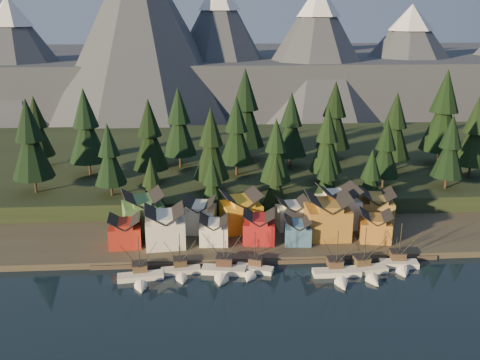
{
  "coord_description": "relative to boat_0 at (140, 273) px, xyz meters",
  "views": [
    {
      "loc": [
        -13.53,
        -95.3,
        56.29
      ],
      "look_at": [
        -5.22,
        30.0,
        15.59
      ],
      "focal_mm": 40.0,
      "sensor_mm": 36.0,
      "label": 1
    }
  ],
  "objects": [
    {
      "name": "tree_hill_1",
      "position": [
        -21.89,
        59.29,
        18.92
      ],
      "size": [
        11.75,
        11.75,
        27.37
      ],
      "color": "#332319",
      "rests_on": "hillside"
    },
    {
      "name": "tree_shore_3",
      "position": [
        47.11,
        31.29,
        9.97
      ],
      "size": [
        8.26,
        8.26,
        19.25
      ],
      "color": "#332319",
      "rests_on": "shore_strip"
    },
    {
      "name": "tree_hill_11",
      "position": [
        66.11,
        41.29,
        15.12
      ],
      "size": [
        8.77,
        8.77,
        20.43
      ],
      "color": "#332319",
      "rests_on": "hillside"
    },
    {
      "name": "boat_2",
      "position": [
        17.85,
        1.65,
        0.39
      ],
      "size": [
        10.35,
        10.95,
        12.38
      ],
      "rotation": [
        0.0,
        0.0,
        -0.17
      ],
      "color": "silver",
      "rests_on": "ground"
    },
    {
      "name": "tree_hill_8",
      "position": [
        42.11,
        63.29,
        17.58
      ],
      "size": [
        10.69,
        10.69,
        24.91
      ],
      "color": "#332319",
      "rests_on": "hillside"
    },
    {
      "name": "tree_shore_2",
      "position": [
        33.11,
        31.29,
        8.93
      ],
      "size": [
        7.44,
        7.44,
        17.33
      ],
      "color": "#332319",
      "rests_on": "shore_strip"
    },
    {
      "name": "house_back_0",
      "position": [
        -1.55,
        23.78,
        5.02
      ],
      "size": [
        11.74,
        11.47,
        10.59
      ],
      "rotation": [
        0.0,
        0.0,
        0.25
      ],
      "color": "#4A7B42",
      "rests_on": "shore_strip"
    },
    {
      "name": "house_front_5",
      "position": [
        44.38,
        17.36,
        5.27
      ],
      "size": [
        10.61,
        9.66,
        11.06
      ],
      "rotation": [
        0.0,
        0.0,
        -0.01
      ],
      "color": "#A06E29",
      "rests_on": "shore_strip"
    },
    {
      "name": "tree_hill_7",
      "position": [
        34.11,
        39.29,
        15.65
      ],
      "size": [
        9.18,
        9.18,
        21.39
      ],
      "color": "#332319",
      "rests_on": "hillside"
    },
    {
      "name": "tree_hill_9",
      "position": [
        50.11,
        46.29,
        16.52
      ],
      "size": [
        9.86,
        9.86,
        22.98
      ],
      "color": "#332319",
      "rests_on": "hillside"
    },
    {
      "name": "tree_hill_13",
      "position": [
        84.11,
        39.29,
        15.87
      ],
      "size": [
        9.35,
        9.35,
        21.79
      ],
      "color": "#332319",
      "rests_on": "hillside"
    },
    {
      "name": "boat_3",
      "position": [
        24.55,
        2.15,
        -0.04
      ],
      "size": [
        9.08,
        9.55,
        10.37
      ],
      "rotation": [
        0.0,
        0.0,
        -0.36
      ],
      "color": "silver",
      "rests_on": "ground"
    },
    {
      "name": "tree_shore_4",
      "position": [
        59.11,
        31.29,
        9.74
      ],
      "size": [
        8.08,
        8.08,
        18.82
      ],
      "color": "#332319",
      "rests_on": "shore_strip"
    },
    {
      "name": "tree_shore_1",
      "position": [
        16.11,
        31.29,
        9.08
      ],
      "size": [
        7.56,
        7.56,
        17.61
      ],
      "color": "#332319",
      "rests_on": "shore_strip"
    },
    {
      "name": "house_back_2",
      "position": [
        23.28,
        23.38,
        4.77
      ],
      "size": [
        11.22,
        10.63,
        10.11
      ],
      "rotation": [
        0.0,
        0.0,
        0.22
      ],
      "color": "gold",
      "rests_on": "shore_strip"
    },
    {
      "name": "tree_hill_0",
      "position": [
        -33.89,
        43.29,
        18.72
      ],
      "size": [
        11.59,
        11.59,
        27.0
      ],
      "color": "#332319",
      "rests_on": "hillside"
    },
    {
      "name": "house_back_5",
      "position": [
        58.91,
        24.4,
        4.42
      ],
      "size": [
        9.58,
        9.67,
        9.45
      ],
      "rotation": [
        0.0,
        0.0,
        -0.15
      ],
      "color": "olive",
      "rests_on": "shore_strip"
    },
    {
      "name": "house_back_1",
      "position": [
        12.77,
        23.24,
        4.02
      ],
      "size": [
        8.8,
        8.88,
        8.68
      ],
      "rotation": [
        0.0,
        0.0,
        -0.15
      ],
      "color": "silver",
      "rests_on": "shore_strip"
    },
    {
      "name": "boat_0",
      "position": [
        0.0,
        0.0,
        0.0
      ],
      "size": [
        10.4,
        11.09,
        11.08
      ],
      "rotation": [
        0.0,
        0.0,
        0.14
      ],
      "color": "silver",
      "rests_on": "ground"
    },
    {
      "name": "house_front_6",
      "position": [
        55.73,
        14.59,
        3.31
      ],
      "size": [
        8.47,
        8.15,
        7.33
      ],
      "rotation": [
        0.0,
        0.0,
        -0.18
      ],
      "color": "#A76D2B",
      "rests_on": "shore_strip"
    },
    {
      "name": "house_front_3",
      "position": [
        27.13,
        15.62,
        3.53
      ],
      "size": [
        8.38,
        8.06,
        7.74
      ],
      "rotation": [
        0.0,
        0.0,
        -0.11
      ],
      "color": "#A4191B",
      "rests_on": "shore_strip"
    },
    {
      "name": "dock",
      "position": [
        28.11,
        7.79,
        -1.54
      ],
      "size": [
        80.0,
        4.0,
        1.0
      ],
      "primitive_type": "cube",
      "color": "#4E4437",
      "rests_on": "ground"
    },
    {
      "name": "house_front_2",
      "position": [
        16.18,
        15.68,
        2.96
      ],
      "size": [
        7.19,
        7.24,
        6.67
      ],
      "rotation": [
        0.0,
        0.0,
        -0.06
      ],
      "color": "white",
      "rests_on": "shore_strip"
    },
    {
      "name": "tree_hill_2",
      "position": [
        -11.89,
        39.29,
        15.25
      ],
      "size": [
        8.87,
        8.87,
        20.67
      ],
      "color": "#332319",
      "rests_on": "hillside"
    },
    {
      "name": "boat_6",
      "position": [
        57.95,
        2.35,
        0.29
      ],
      "size": [
        8.96,
        9.6,
        11.5
      ],
      "rotation": [
        0.0,
        0.0,
        -0.1
      ],
      "color": "white",
      "rests_on": "ground"
    },
    {
      "name": "hillside",
      "position": [
        28.11,
        81.29,
        0.96
      ],
      "size": [
        420.0,
        100.0,
        6.0
      ],
      "primitive_type": "cube",
      "color": "black",
      "rests_on": "ground"
    },
    {
      "name": "house_back_3",
      "position": [
        36.6,
        23.84,
        3.62
      ],
      "size": [
        8.39,
        7.61,
        7.92
      ],
      "rotation": [
        0.0,
        0.0,
        0.09
      ],
      "color": "silver",
      "rests_on": "shore_strip"
    },
    {
      "name": "tree_hill_5",
      "position": [
        16.11,
        41.29,
        17.25
      ],
      "size": [
        10.44,
        10.44,
        24.31
      ],
      "color": "#332319",
      "rests_on": "hillside"
    },
    {
      "name": "house_back_4",
      "position": [
        48.58,
        24.0,
        5.11
      ],
      "size": [
        10.91,
        10.56,
        10.76
      ],
      "rotation": [
        0.0,
        0.0,
        0.12
      ],
      "color": "silver",
      "rests_on": "shore_strip"
    },
    {
      "name": "house_front_4",
      "position": [
        36.46,
        14.41,
        2.8
      ],
      "size": [
        6.64,
        7.1,
        6.36
      ],
      "rotation": [
        0.0,
        0.0,
        -0.07
      ],
      "color": "#3C678F",
      "rests_on": "shore_strip"
    },
    {
      "name": "tree_hill_4",
      "position": [
        6.11,
        66.29,
        18.44
      ],
      "size": [
        11.37,
        11.37,
        26.5
      ],
      "color": "#332319",
      "rests_on": "hillside"
    },
    {
      "name": "tree_hill_15",
      "position": [
        28.11,
        73.29,
        21.11
      ],
      "size": [
        13.47,
        13.47,
        31.37
      ],
      "color": "#332319",
      "rests_on": "hillside"
    },
    {
      "name": "mountain_ridge",
      "position": [
        23.92,
        204.88,
        24.01
      ],
      "size": [
        560.0,
        190.0,
        90.0
      ],
      "color": "#494F5E",
      "rests_on": "ground"
    },
    {
      "name": "house_front_1",
      "position": [
        4.43,
        15.17,
        4.48
      ],
      "size": [
        10.11,
        9.78,
        9.56
      ],
      "rotation": [
        0.0,
        0.0,
        0.1
      ],
      "color": "silver",
      "rests_on": "shore_strip"
    },
    {
      "name": "tree_hill_17",
      "position": [
        96.11,
        49.29,
        17.67
      ],
      "size": [
        10.77,
        10.77,
        25.09
      ],
      "color": "#332319",
      "rests_on": "hillside"
    },
    {
      "name": "boat_1",
      "position": [
        8.58,
        2.5,
        -0.12
      ],
      "size": [
        9.15,
        9.81,
        10.2
      ],
      "rotation": [
        0.0,
        0.0,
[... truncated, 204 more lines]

